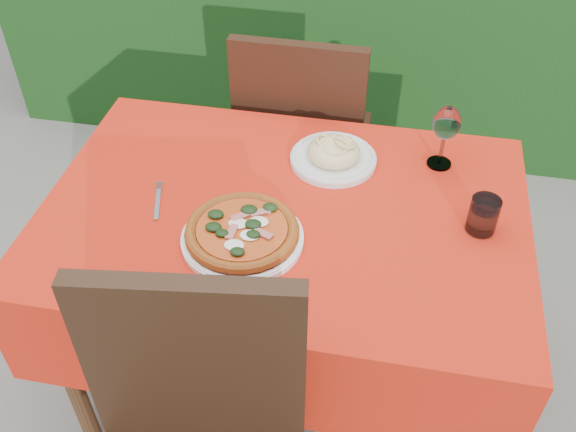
% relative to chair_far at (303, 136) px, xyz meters
% --- Properties ---
extents(ground, '(60.00, 60.00, 0.00)m').
position_rel_chair_far_xyz_m(ground, '(0.05, -0.61, -0.55)').
color(ground, slate).
rests_on(ground, ground).
extents(dining_table, '(1.26, 0.86, 0.75)m').
position_rel_chair_far_xyz_m(dining_table, '(0.05, -0.61, 0.05)').
color(dining_table, '#4D2C18').
rests_on(dining_table, ground).
extents(chair_far, '(0.44, 0.44, 0.96)m').
position_rel_chair_far_xyz_m(chair_far, '(0.00, 0.00, 0.00)').
color(chair_far, black).
rests_on(chair_far, ground).
extents(pizza_plate, '(0.34, 0.34, 0.06)m').
position_rel_chair_far_xyz_m(pizza_plate, '(-0.02, -0.75, 0.23)').
color(pizza_plate, white).
rests_on(pizza_plate, dining_table).
extents(pasta_plate, '(0.24, 0.24, 0.07)m').
position_rel_chair_far_xyz_m(pasta_plate, '(0.15, -0.39, 0.22)').
color(pasta_plate, silver).
rests_on(pasta_plate, dining_table).
extents(water_glass, '(0.07, 0.07, 0.10)m').
position_rel_chair_far_xyz_m(water_glass, '(0.55, -0.60, 0.24)').
color(water_glass, silver).
rests_on(water_glass, dining_table).
extents(wine_glass, '(0.08, 0.08, 0.19)m').
position_rel_chair_far_xyz_m(wine_glass, '(0.45, -0.34, 0.33)').
color(wine_glass, silver).
rests_on(wine_glass, dining_table).
extents(fork, '(0.07, 0.16, 0.00)m').
position_rel_chair_far_xyz_m(fork, '(-0.27, -0.66, 0.20)').
color(fork, '#B5B5BC').
rests_on(fork, dining_table).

